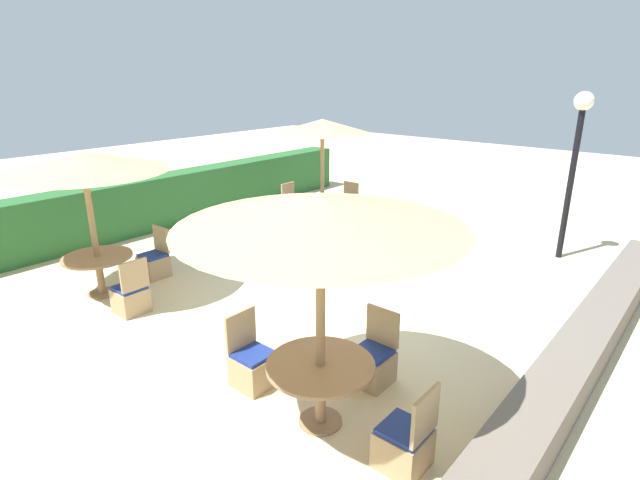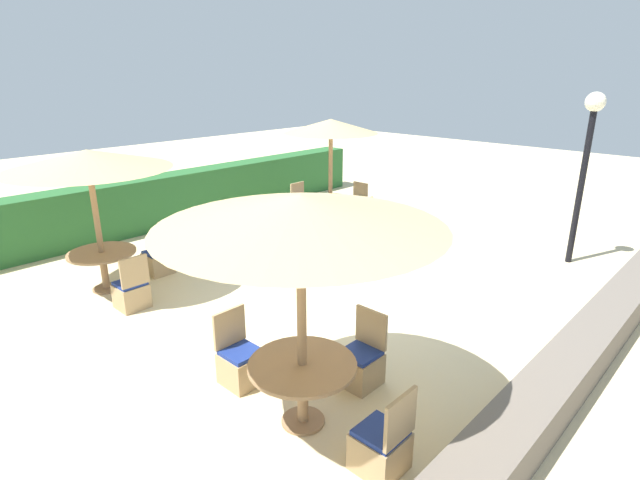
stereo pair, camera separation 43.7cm
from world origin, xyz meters
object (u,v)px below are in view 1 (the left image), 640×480
(patio_chair_back_left_east, at_px, (154,263))
(patio_chair_front_left_north, at_px, (253,365))
(patio_chair_back_right_north, at_px, (294,209))
(parasol_back_left, at_px, (83,162))
(patio_chair_back_right_south, at_px, (352,224))
(round_table_front_left, at_px, (320,375))
(patio_chair_front_left_south, at_px, (405,444))
(round_table_back_left, at_px, (98,263))
(parasol_front_left, at_px, (321,212))
(patio_chair_back_right_west, at_px, (294,226))
(round_table_back_right, at_px, (322,204))
(patio_chair_back_left_south, at_px, (131,297))
(lamp_post, at_px, (577,143))
(patio_chair_back_right_east, at_px, (346,208))
(parasol_back_right, at_px, (322,127))
(patio_chair_front_left_east, at_px, (373,363))

(patio_chair_back_left_east, bearing_deg, patio_chair_front_left_north, 163.96)
(patio_chair_back_right_north, bearing_deg, parasol_back_left, 6.48)
(patio_chair_back_right_south, xyz_separation_m, round_table_front_left, (-5.55, -3.71, 0.34))
(patio_chair_front_left_south, relative_size, round_table_back_left, 0.82)
(patio_chair_front_left_north, bearing_deg, patio_chair_front_left_south, 90.65)
(patio_chair_front_left_north, bearing_deg, parasol_front_left, 89.53)
(patio_chair_back_right_west, relative_size, parasol_back_left, 0.35)
(round_table_back_right, bearing_deg, patio_chair_back_left_south, -173.26)
(lamp_post, height_order, parasol_front_left, lamp_post)
(patio_chair_back_right_east, relative_size, patio_chair_back_right_south, 1.00)
(patio_chair_front_left_south, relative_size, patio_chair_front_left_north, 1.00)
(parasol_back_right, bearing_deg, round_table_back_right, 0.00)
(patio_chair_back_right_north, bearing_deg, patio_chair_front_left_south, 50.15)
(patio_chair_front_left_south, relative_size, patio_chair_back_left_east, 1.00)
(patio_chair_back_right_west, relative_size, round_table_back_left, 0.82)
(patio_chair_back_right_north, bearing_deg, round_table_front_left, 45.20)
(lamp_post, bearing_deg, patio_chair_back_left_east, 137.46)
(round_table_back_right, distance_m, patio_chair_front_left_east, 6.56)
(patio_chair_back_left_east, bearing_deg, parasol_back_left, 89.71)
(parasol_front_left, height_order, patio_chair_front_left_north, parasol_front_left)
(parasol_back_right, relative_size, patio_chair_front_left_north, 2.81)
(parasol_front_left, height_order, patio_chair_back_left_south, parasol_front_left)
(patio_chair_back_right_north, relative_size, patio_chair_front_left_south, 1.00)
(patio_chair_back_right_east, xyz_separation_m, round_table_front_left, (-6.59, -4.67, 0.34))
(lamp_post, height_order, patio_chair_back_right_east, lamp_post)
(parasol_back_left, xyz_separation_m, round_table_back_left, (0.00, 0.00, -1.73))
(patio_chair_back_right_south, bearing_deg, parasol_back_right, 86.73)
(parasol_back_right, xyz_separation_m, patio_chair_front_left_north, (-5.60, -3.58, -2.17))
(parasol_back_right, relative_size, patio_chair_back_right_south, 2.81)
(patio_chair_back_right_east, bearing_deg, patio_chair_front_left_north, 118.56)
(patio_chair_back_right_west, height_order, round_table_front_left, patio_chair_back_right_west)
(lamp_post, distance_m, patio_chair_front_left_north, 7.60)
(patio_chair_back_right_west, distance_m, patio_chair_back_right_south, 1.37)
(patio_chair_back_left_south, bearing_deg, parasol_back_left, 88.47)
(patio_chair_front_left_north, bearing_deg, parasol_back_right, -147.39)
(round_table_back_right, distance_m, round_table_back_left, 5.51)
(lamp_post, height_order, patio_chair_back_right_west, lamp_post)
(round_table_back_left, bearing_deg, patio_chair_back_right_west, -4.74)
(patio_chair_front_left_east, height_order, round_table_back_left, patio_chair_front_left_east)
(patio_chair_back_right_north, relative_size, round_table_front_left, 0.80)
(round_table_back_right, bearing_deg, patio_chair_front_left_south, -134.29)
(lamp_post, relative_size, parasol_front_left, 1.16)
(lamp_post, height_order, patio_chair_back_left_south, lamp_post)
(lamp_post, relative_size, patio_chair_front_left_south, 3.57)
(parasol_back_right, relative_size, patio_chair_back_right_east, 2.81)
(lamp_post, relative_size, patio_chair_back_right_west, 3.57)
(parasol_back_left, relative_size, patio_chair_back_left_east, 2.88)
(parasol_front_left, bearing_deg, patio_chair_front_left_north, 89.53)
(patio_chair_back_right_west, bearing_deg, round_table_front_left, -44.41)
(parasol_back_right, distance_m, parasol_back_left, 5.52)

